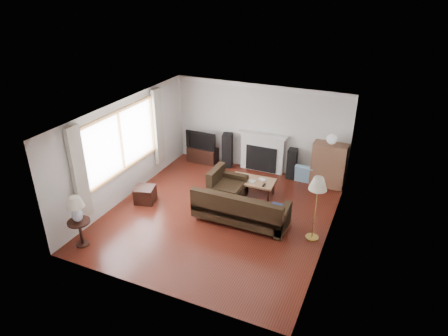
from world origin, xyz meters
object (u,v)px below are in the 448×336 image
at_px(floor_lamp, 315,209).
at_px(side_table, 81,233).
at_px(tv_stand, 203,155).
at_px(coffee_table, 252,188).
at_px(sectional_sofa, 241,208).
at_px(bookshelf, 329,165).

xyz_separation_m(floor_lamp, side_table, (-4.37, -2.19, -0.44)).
bearing_deg(tv_stand, floor_lamp, -32.82).
bearing_deg(coffee_table, tv_stand, 145.23).
bearing_deg(sectional_sofa, side_table, -141.74).
xyz_separation_m(tv_stand, coffee_table, (2.07, -1.31, -0.00)).
relative_size(bookshelf, side_table, 2.06).
height_order(sectional_sofa, coffee_table, sectional_sofa).
bearing_deg(sectional_sofa, floor_lamp, 1.50).
distance_m(tv_stand, floor_lamp, 4.66).
bearing_deg(coffee_table, bookshelf, 36.35).
xyz_separation_m(sectional_sofa, floor_lamp, (1.64, 0.04, 0.36)).
bearing_deg(coffee_table, sectional_sofa, -84.06).
height_order(bookshelf, side_table, bookshelf).
relative_size(bookshelf, coffee_table, 1.06).
xyz_separation_m(tv_stand, floor_lamp, (3.89, -2.51, 0.51)).
bearing_deg(bookshelf, side_table, -131.57).
relative_size(bookshelf, floor_lamp, 0.82).
bearing_deg(coffee_table, floor_lamp, -35.82).
bearing_deg(side_table, coffee_table, 53.19).
distance_m(bookshelf, coffee_table, 2.14).
distance_m(tv_stand, bookshelf, 3.73).
bearing_deg(floor_lamp, sectional_sofa, -178.50).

